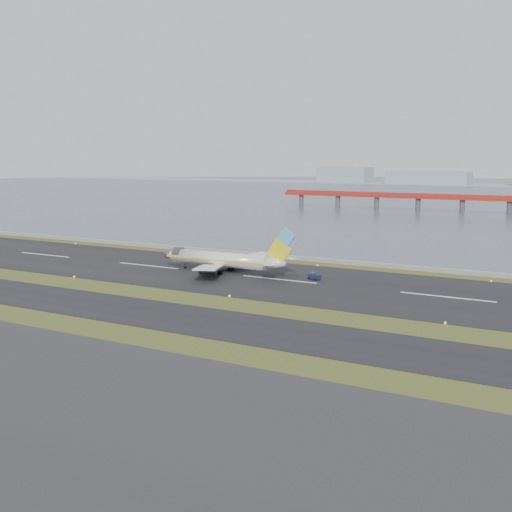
# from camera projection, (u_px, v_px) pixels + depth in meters

# --- Properties ---
(ground) EXTENTS (1000.00, 1000.00, 0.00)m
(ground) POSITION_uv_depth(u_px,v_px,m) (210.00, 304.00, 128.86)
(ground) COLOR #3C4A1A
(ground) RESTS_ON ground
(taxiway_strip) EXTENTS (1000.00, 18.00, 0.10)m
(taxiway_strip) POSITION_uv_depth(u_px,v_px,m) (174.00, 317.00, 118.56)
(taxiway_strip) COLOR black
(taxiway_strip) RESTS_ON ground
(runway_strip) EXTENTS (1000.00, 45.00, 0.10)m
(runway_strip) POSITION_uv_depth(u_px,v_px,m) (279.00, 280.00, 154.61)
(runway_strip) COLOR black
(runway_strip) RESTS_ON ground
(seawall) EXTENTS (1000.00, 2.50, 1.00)m
(seawall) POSITION_uv_depth(u_px,v_px,m) (328.00, 261.00, 180.30)
(seawall) COLOR gray
(seawall) RESTS_ON ground
(red_pier) EXTENTS (260.00, 5.00, 10.20)m
(red_pier) POSITION_uv_depth(u_px,v_px,m) (510.00, 200.00, 332.58)
(red_pier) COLOR #AE261D
(red_pier) RESTS_ON ground
(airliner) EXTENTS (38.52, 32.89, 12.80)m
(airliner) POSITION_uv_depth(u_px,v_px,m) (225.00, 260.00, 162.90)
(airliner) COLOR silver
(airliner) RESTS_ON ground
(pushback_tug) EXTENTS (3.25, 2.43, 1.85)m
(pushback_tug) POSITION_uv_depth(u_px,v_px,m) (314.00, 276.00, 154.15)
(pushback_tug) COLOR #151C3B
(pushback_tug) RESTS_ON ground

